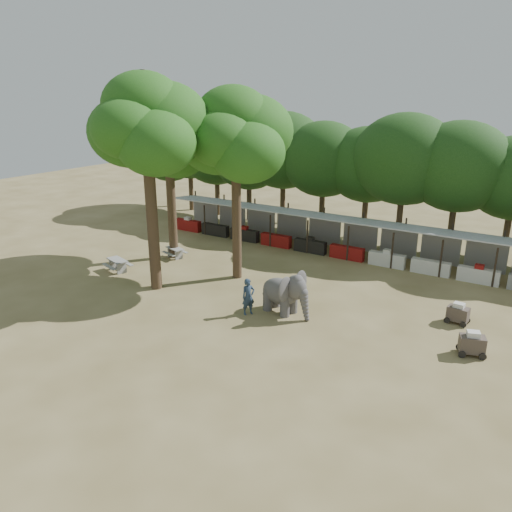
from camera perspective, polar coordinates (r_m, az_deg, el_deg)
The scene contains 12 objects.
ground at distance 24.92m, azimuth -4.21°, elevation -7.82°, with size 100.00×100.00×0.00m, color brown.
vendor_stalls at distance 35.84m, azimuth 8.92°, elevation 2.24°, with size 28.00×2.99×2.80m.
yard_tree_left at distance 33.86m, azimuth -10.00°, elevation 13.36°, with size 7.10×6.90×11.02m.
yard_tree_center at distance 28.10m, azimuth -12.39°, elevation 14.33°, with size 7.10×6.90×12.04m.
yard_tree_back at distance 29.35m, azimuth -2.36°, elevation 13.57°, with size 7.10×6.90×11.36m.
backdrop_trees at distance 39.66m, azimuth 12.26°, elevation 9.99°, with size 46.46×5.95×8.33m.
elephant at distance 25.68m, azimuth 3.40°, elevation -4.19°, with size 3.06×2.29×2.29m.
handler at distance 25.59m, azimuth -0.89°, elevation -4.67°, with size 0.69×0.46×1.93m, color #26384C.
picnic_table_near at distance 32.99m, azimuth -15.54°, elevation -0.83°, with size 1.95×1.84×0.80m.
picnic_table_far at distance 34.88m, azimuth -9.25°, elevation 0.54°, with size 1.72×1.63×0.71m.
cart_front at distance 23.86m, azimuth 23.47°, elevation -9.16°, with size 1.35×1.10×1.13m.
cart_back at distance 26.73m, azimuth 22.09°, elevation -6.08°, with size 1.17×0.83×1.07m.
Camera 1 is at (13.41, -17.93, 10.93)m, focal length 35.00 mm.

